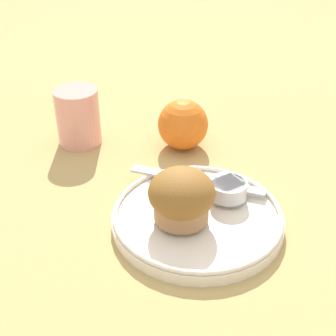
{
  "coord_description": "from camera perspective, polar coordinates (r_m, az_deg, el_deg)",
  "views": [
    {
      "loc": [
        -0.14,
        -0.42,
        0.37
      ],
      "look_at": [
        -0.04,
        0.06,
        0.06
      ],
      "focal_mm": 50.0,
      "sensor_mm": 36.0,
      "label": 1
    }
  ],
  "objects": [
    {
      "name": "orange_fruit",
      "position": [
        0.72,
        1.84,
        5.32
      ],
      "size": [
        0.08,
        0.08,
        0.08
      ],
      "color": "orange",
      "rests_on": "ground_plane"
    },
    {
      "name": "plate",
      "position": [
        0.58,
        3.61,
        -5.99
      ],
      "size": [
        0.21,
        0.21,
        0.02
      ],
      "color": "silver",
      "rests_on": "ground_plane"
    },
    {
      "name": "juice_glass",
      "position": [
        0.74,
        -10.91,
        6.14
      ],
      "size": [
        0.07,
        0.07,
        0.09
      ],
      "color": "#E5998C",
      "rests_on": "ground_plane"
    },
    {
      "name": "berry_pair",
      "position": [
        0.59,
        3.59,
        -2.47
      ],
      "size": [
        0.03,
        0.02,
        0.02
      ],
      "color": "#B7192D",
      "rests_on": "plate"
    },
    {
      "name": "muffin",
      "position": [
        0.54,
        1.76,
        -3.77
      ],
      "size": [
        0.08,
        0.08,
        0.06
      ],
      "color": "#9E7047",
      "rests_on": "plate"
    },
    {
      "name": "ground_plane",
      "position": [
        0.58,
        5.1,
        -7.06
      ],
      "size": [
        3.0,
        3.0,
        0.0
      ],
      "primitive_type": "plane",
      "color": "tan"
    },
    {
      "name": "butter_knife",
      "position": [
        0.62,
        3.07,
        -1.54
      ],
      "size": [
        0.17,
        0.1,
        0.0
      ],
      "rotation": [
        0.0,
        0.0,
        -0.52
      ],
      "color": "#B7B7BC",
      "rests_on": "plate"
    },
    {
      "name": "cream_ramekin",
      "position": [
        0.59,
        7.35,
        -2.45
      ],
      "size": [
        0.05,
        0.05,
        0.02
      ],
      "color": "silver",
      "rests_on": "plate"
    }
  ]
}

